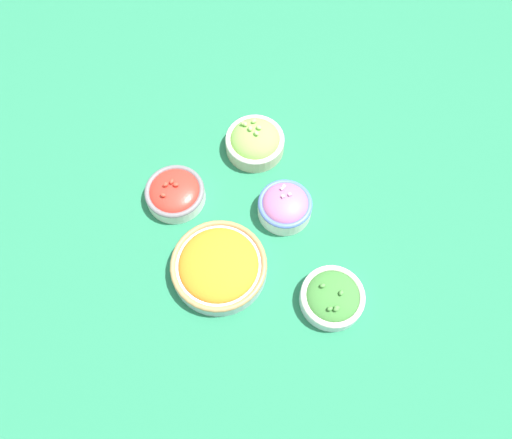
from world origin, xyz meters
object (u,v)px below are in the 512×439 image
bowl_cherry_tomatoes (175,193)px  bowl_lettuce (255,141)px  bowl_carrots (219,266)px  bowl_broccoli (332,297)px  bowl_red_onion (285,206)px

bowl_cherry_tomatoes → bowl_lettuce: bowl_lettuce is taller
bowl_carrots → bowl_cherry_tomatoes: bowl_cherry_tomatoes is taller
bowl_carrots → bowl_cherry_tomatoes: 0.20m
bowl_carrots → bowl_broccoli: 0.24m
bowl_red_onion → bowl_broccoli: bearing=4.7°
bowl_red_onion → bowl_broccoli: 0.22m
bowl_broccoli → bowl_red_onion: bearing=-175.3°
bowl_lettuce → bowl_broccoli: bearing=3.5°
bowl_cherry_tomatoes → bowl_broccoli: bearing=35.1°
bowl_lettuce → bowl_red_onion: bearing=2.0°
bowl_broccoli → bowl_cherry_tomatoes: bearing=-144.9°
bowl_lettuce → bowl_carrots: bearing=-33.1°
bowl_lettuce → bowl_broccoli: 0.40m
bowl_carrots → bowl_broccoli: same height
bowl_cherry_tomatoes → bowl_red_onion: size_ratio=1.12×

